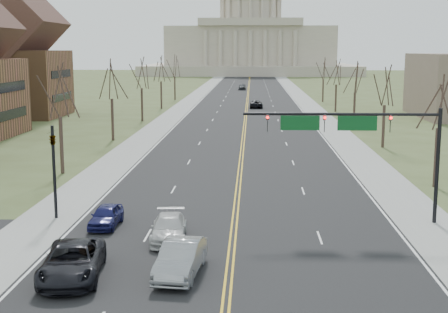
# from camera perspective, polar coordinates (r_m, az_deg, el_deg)

# --- Properties ---
(ground) EXTENTS (600.00, 600.00, 0.00)m
(ground) POSITION_cam_1_polar(r_m,az_deg,el_deg) (27.06, 0.16, -13.58)
(ground) COLOR #444E27
(ground) RESTS_ON ground
(road) EXTENTS (20.00, 380.00, 0.01)m
(road) POSITION_cam_1_polar(r_m,az_deg,el_deg) (135.24, 2.16, 5.25)
(road) COLOR black
(road) RESTS_ON ground
(cross_road) EXTENTS (120.00, 14.00, 0.01)m
(cross_road) POSITION_cam_1_polar(r_m,az_deg,el_deg) (32.65, 0.61, -9.39)
(cross_road) COLOR black
(cross_road) RESTS_ON ground
(sidewalk_left) EXTENTS (4.00, 380.00, 0.03)m
(sidewalk_left) POSITION_cam_1_polar(r_m,az_deg,el_deg) (135.87, -2.93, 5.27)
(sidewalk_left) COLOR gray
(sidewalk_left) RESTS_ON ground
(sidewalk_right) EXTENTS (4.00, 380.00, 0.03)m
(sidewalk_right) POSITION_cam_1_polar(r_m,az_deg,el_deg) (135.68, 7.26, 5.20)
(sidewalk_right) COLOR gray
(sidewalk_right) RESTS_ON ground
(center_line) EXTENTS (0.42, 380.00, 0.01)m
(center_line) POSITION_cam_1_polar(r_m,az_deg,el_deg) (135.24, 2.16, 5.25)
(center_line) COLOR gold
(center_line) RESTS_ON road
(edge_line_left) EXTENTS (0.15, 380.00, 0.01)m
(edge_line_left) POSITION_cam_1_polar(r_m,az_deg,el_deg) (135.67, -2.00, 5.27)
(edge_line_left) COLOR silver
(edge_line_left) RESTS_ON road
(edge_line_right) EXTENTS (0.15, 380.00, 0.01)m
(edge_line_right) POSITION_cam_1_polar(r_m,az_deg,el_deg) (135.52, 6.32, 5.21)
(edge_line_right) COLOR silver
(edge_line_right) RESTS_ON road
(capitol) EXTENTS (90.00, 60.00, 50.00)m
(capitol) POSITION_cam_1_polar(r_m,az_deg,el_deg) (274.75, 2.43, 10.52)
(capitol) COLOR #BBAE9C
(capitol) RESTS_ON ground
(signal_mast) EXTENTS (12.12, 0.44, 7.20)m
(signal_mast) POSITION_cam_1_polar(r_m,az_deg,el_deg) (39.16, 11.98, 2.29)
(signal_mast) COLOR black
(signal_mast) RESTS_ON ground
(signal_left) EXTENTS (0.32, 0.36, 6.00)m
(signal_left) POSITION_cam_1_polar(r_m,az_deg,el_deg) (40.92, -15.31, -0.43)
(signal_left) COLOR black
(signal_left) RESTS_ON ground
(tree_r_0) EXTENTS (3.74, 3.74, 8.50)m
(tree_r_0) POSITION_cam_1_polar(r_m,az_deg,el_deg) (51.07, 19.09, 4.56)
(tree_r_0) COLOR #362620
(tree_r_0) RESTS_ON ground
(tree_l_0) EXTENTS (3.96, 3.96, 9.00)m
(tree_l_0) POSITION_cam_1_polar(r_m,az_deg,el_deg) (55.48, -14.84, 5.55)
(tree_l_0) COLOR #362620
(tree_l_0) RESTS_ON ground
(tree_r_1) EXTENTS (3.74, 3.74, 8.50)m
(tree_r_1) POSITION_cam_1_polar(r_m,az_deg,el_deg) (70.43, 14.52, 6.09)
(tree_r_1) COLOR #362620
(tree_r_1) RESTS_ON ground
(tree_l_1) EXTENTS (3.96, 3.96, 9.00)m
(tree_l_1) POSITION_cam_1_polar(r_m,az_deg,el_deg) (74.77, -10.26, 6.74)
(tree_l_1) COLOR #362620
(tree_l_1) RESTS_ON ground
(tree_r_2) EXTENTS (3.74, 3.74, 8.50)m
(tree_r_2) POSITION_cam_1_polar(r_m,az_deg,el_deg) (90.07, 11.92, 6.93)
(tree_r_2) COLOR #362620
(tree_r_2) RESTS_ON ground
(tree_l_2) EXTENTS (3.96, 3.96, 9.00)m
(tree_l_2) POSITION_cam_1_polar(r_m,az_deg,el_deg) (94.35, -7.57, 7.42)
(tree_l_2) COLOR #362620
(tree_l_2) RESTS_ON ground
(tree_r_3) EXTENTS (3.74, 3.74, 8.50)m
(tree_r_3) POSITION_cam_1_polar(r_m,az_deg,el_deg) (109.84, 10.25, 7.47)
(tree_r_3) COLOR #362620
(tree_r_3) RESTS_ON ground
(tree_l_3) EXTENTS (3.96, 3.96, 9.00)m
(tree_l_3) POSITION_cam_1_polar(r_m,az_deg,el_deg) (114.08, -5.79, 7.85)
(tree_l_3) COLOR #362620
(tree_l_3) RESTS_ON ground
(tree_r_4) EXTENTS (3.74, 3.74, 8.50)m
(tree_r_4) POSITION_cam_1_polar(r_m,az_deg,el_deg) (129.69, 9.09, 7.84)
(tree_r_4) COLOR #362620
(tree_r_4) RESTS_ON ground
(tree_l_4) EXTENTS (3.96, 3.96, 9.00)m
(tree_l_4) POSITION_cam_1_polar(r_m,az_deg,el_deg) (133.89, -4.54, 8.15)
(tree_l_4) COLOR #362620
(tree_l_4) RESTS_ON ground
(bldg_left_far) EXTENTS (17.10, 14.28, 23.25)m
(bldg_left_far) POSITION_cam_1_polar(r_m,az_deg,el_deg) (106.26, -19.18, 8.63)
(bldg_left_far) COLOR brown
(bldg_left_far) RESTS_ON ground
(car_sb_inner_lead) EXTENTS (2.24, 5.16, 1.65)m
(car_sb_inner_lead) POSITION_cam_1_polar(r_m,az_deg,el_deg) (30.34, -3.98, -9.27)
(car_sb_inner_lead) COLOR gray
(car_sb_inner_lead) RESTS_ON road
(car_sb_outer_lead) EXTENTS (3.40, 6.13, 1.62)m
(car_sb_outer_lead) POSITION_cam_1_polar(r_m,az_deg,el_deg) (30.74, -13.72, -9.30)
(car_sb_outer_lead) COLOR black
(car_sb_outer_lead) RESTS_ON road
(car_sb_inner_second) EXTENTS (2.29, 4.91, 1.39)m
(car_sb_inner_second) POSITION_cam_1_polar(r_m,az_deg,el_deg) (35.74, -5.07, -6.54)
(car_sb_inner_second) COLOR #B7B7B7
(car_sb_inner_second) RESTS_ON road
(car_sb_outer_second) EXTENTS (1.67, 3.96, 1.34)m
(car_sb_outer_second) POSITION_cam_1_polar(r_m,az_deg,el_deg) (38.94, -10.73, -5.34)
(car_sb_outer_second) COLOR #16184E
(car_sb_outer_second) RESTS_ON road
(car_far_nb) EXTENTS (2.37, 5.07, 1.40)m
(car_far_nb) POSITION_cam_1_polar(r_m,az_deg,el_deg) (115.58, 2.96, 4.82)
(car_far_nb) COLOR black
(car_far_nb) RESTS_ON road
(car_far_sb) EXTENTS (2.01, 4.92, 1.67)m
(car_far_sb) POSITION_cam_1_polar(r_m,az_deg,el_deg) (166.74, 1.67, 6.40)
(car_far_sb) COLOR #44464A
(car_far_sb) RESTS_ON road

